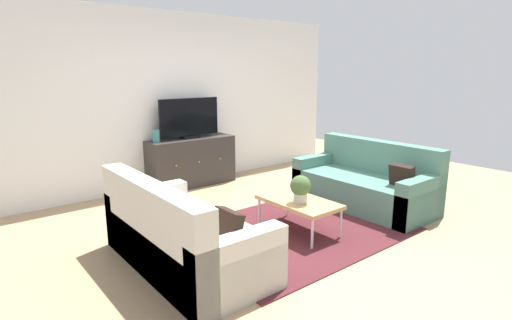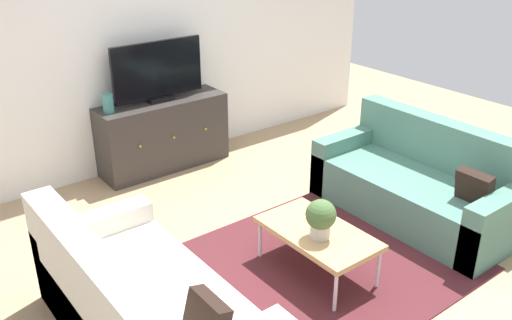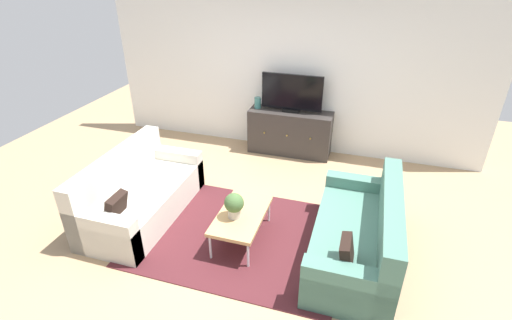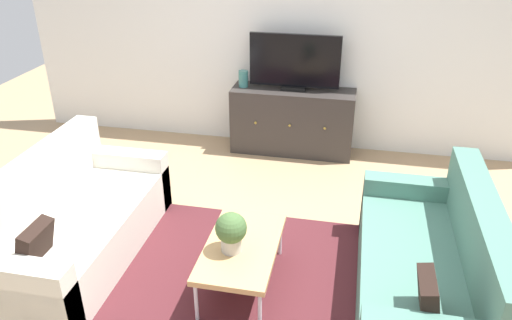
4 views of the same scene
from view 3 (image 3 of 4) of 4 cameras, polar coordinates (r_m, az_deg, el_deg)
ground_plane at (r=4.90m, az=-1.87°, el=-10.33°), size 10.00×10.00×0.00m
wall_back at (r=6.51m, az=5.42°, el=13.04°), size 6.40×0.12×2.70m
area_rug at (r=4.78m, az=-2.47°, el=-11.34°), size 2.50×1.90×0.01m
couch_left_side at (r=5.23m, az=-17.48°, el=-5.17°), size 0.88×1.85×0.87m
couch_right_side at (r=4.47m, az=15.72°, el=-11.34°), size 0.88×1.85×0.87m
coffee_table at (r=4.53m, az=-2.24°, el=-8.42°), size 0.53×0.94×0.38m
potted_plant at (r=4.37m, az=-3.33°, el=-6.74°), size 0.23×0.23×0.31m
tv_console at (r=6.56m, az=5.14°, el=4.19°), size 1.41×0.47×0.76m
flat_screen_tv at (r=6.33m, az=5.45°, el=10.02°), size 1.02×0.16×0.63m
glass_vase at (r=6.52m, az=0.24°, el=8.66°), size 0.11×0.11×0.19m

